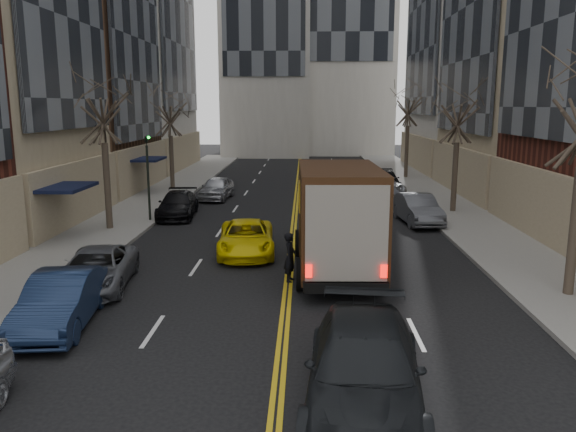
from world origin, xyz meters
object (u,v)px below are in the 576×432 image
object	(u,v)px
taxi	(246,238)
pedestrian	(290,257)
observer_sedan	(364,368)
ups_truck	(337,220)

from	to	relation	value
taxi	pedestrian	world-z (taller)	pedestrian
observer_sedan	ups_truck	bearing A→B (deg)	95.82
observer_sedan	taxi	bearing A→B (deg)	112.52
observer_sedan	taxi	world-z (taller)	observer_sedan
taxi	observer_sedan	bearing A→B (deg)	-77.86
pedestrian	ups_truck	bearing A→B (deg)	-47.55
observer_sedan	pedestrian	xyz separation A→B (m)	(-1.68, 8.08, 0.03)
observer_sedan	taxi	size ratio (longest dim) A/B	1.23
observer_sedan	pedestrian	bearing A→B (deg)	107.31
taxi	pedestrian	distance (m)	4.04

